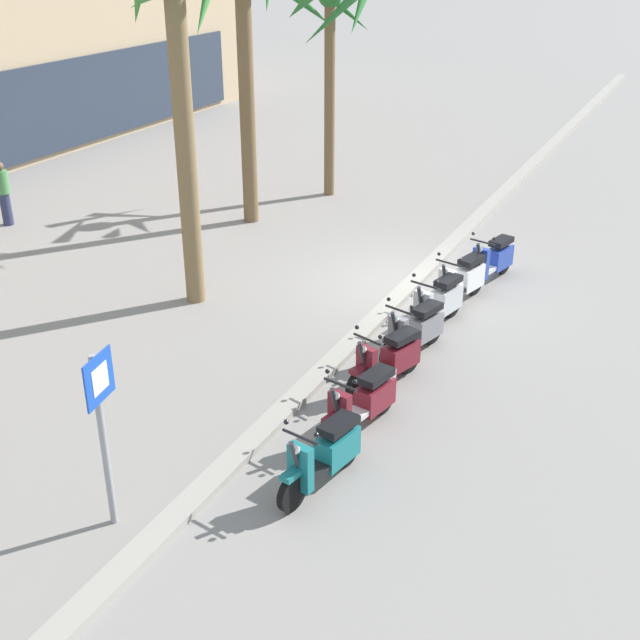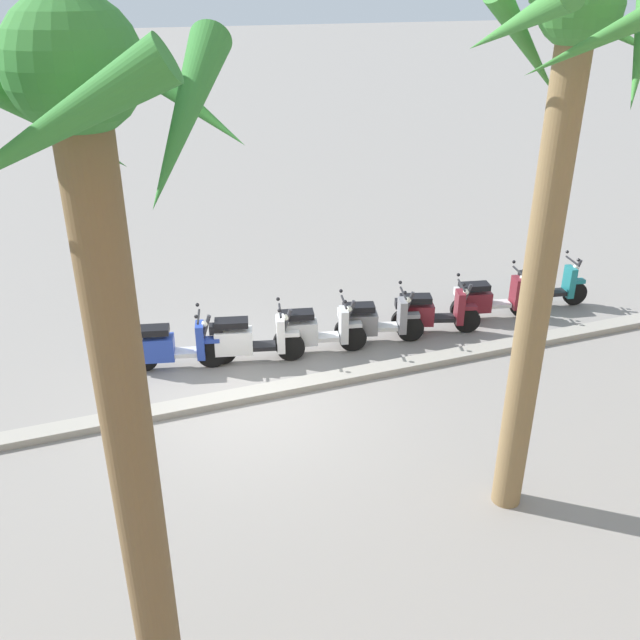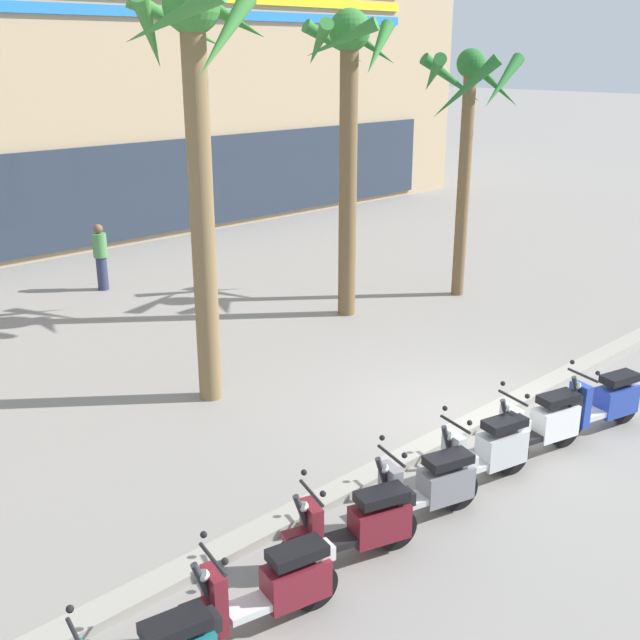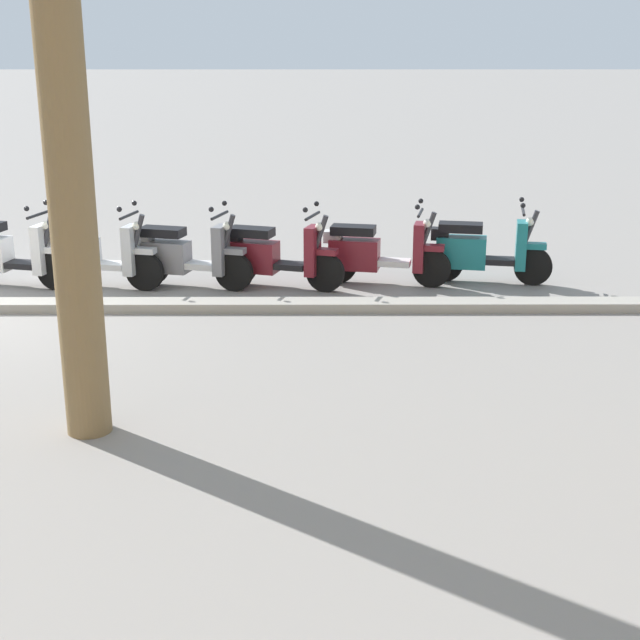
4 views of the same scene
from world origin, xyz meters
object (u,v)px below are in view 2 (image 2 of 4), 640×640
Objects in this scene: scooter_maroon_tail_end at (487,299)px; scooter_maroon_second_in_line at (430,313)px; palm_tree_far_corner at (105,276)px; scooter_white_mid_centre at (248,340)px; scooter_teal_lead_nearest at (544,288)px; scooter_silver_gap_after_mid at (313,331)px; scooter_grey_last_in_row at (373,321)px; scooter_blue_mid_front at (169,346)px; palm_tree_mid_walkway at (559,148)px.

scooter_maroon_tail_end is 1.42m from scooter_maroon_second_in_line.
scooter_maroon_tail_end is at bearing -173.64° from scooter_maroon_second_in_line.
scooter_white_mid_centre is at bearing -110.98° from palm_tree_far_corner.
scooter_teal_lead_nearest and scooter_silver_gap_after_mid have the same top height.
scooter_teal_lead_nearest is at bearing -177.43° from scooter_silver_gap_after_mid.
scooter_grey_last_in_row is at bearing 3.09° from scooter_maroon_tail_end.
scooter_blue_mid_front is at bearing -1.38° from scooter_maroon_tail_end.
scooter_teal_lead_nearest is at bearing -175.15° from scooter_maroon_second_in_line.
scooter_maroon_second_in_line is at bearing 176.45° from scooter_blue_mid_front.
scooter_grey_last_in_row is 0.26× the size of palm_tree_mid_walkway.
palm_tree_mid_walkway is (4.22, 5.03, 4.30)m from scooter_teal_lead_nearest.
scooter_maroon_second_in_line is 0.99× the size of scooter_silver_gap_after_mid.
scooter_maroon_tail_end is 1.03× the size of scooter_silver_gap_after_mid.
scooter_silver_gap_after_mid is 0.27× the size of palm_tree_mid_walkway.
palm_tree_mid_walkway is (-4.77, -1.56, 0.16)m from palm_tree_far_corner.
scooter_grey_last_in_row is 1.23m from scooter_silver_gap_after_mid.
scooter_maroon_tail_end is 10.78m from palm_tree_far_corner.
scooter_blue_mid_front is 0.26× the size of palm_tree_mid_walkway.
scooter_maroon_tail_end is at bearing -119.26° from palm_tree_mid_walkway.
scooter_maroon_tail_end is 1.03× the size of scooter_white_mid_centre.
scooter_grey_last_in_row is (1.22, -0.02, 0.00)m from scooter_maroon_second_in_line.
scooter_grey_last_in_row and scooter_white_mid_centre have the same top height.
scooter_maroon_second_in_line is 2.45m from scooter_silver_gap_after_mid.
scooter_white_mid_centre is at bearing -3.21° from scooter_silver_gap_after_mid.
scooter_blue_mid_front is 7.62m from palm_tree_mid_walkway.
scooter_silver_gap_after_mid is at bearing 2.57° from scooter_teal_lead_nearest.
palm_tree_far_corner reaches higher than scooter_maroon_tail_end.
scooter_blue_mid_front is 0.27× the size of palm_tree_far_corner.
scooter_blue_mid_front is (1.39, -0.24, -0.01)m from scooter_white_mid_centre.
scooter_teal_lead_nearest is at bearing -130.05° from palm_tree_mid_walkway.
palm_tree_mid_walkway is (-1.09, 4.79, 4.28)m from scooter_silver_gap_after_mid.
scooter_maroon_second_in_line is at bearing -134.02° from palm_tree_far_corner.
palm_tree_mid_walkway is (1.36, 4.78, 4.31)m from scooter_maroon_second_in_line.
scooter_silver_gap_after_mid is at bearing 0.49° from scooter_grey_last_in_row.
scooter_blue_mid_front is (7.92, -0.07, 0.01)m from scooter_teal_lead_nearest.
scooter_blue_mid_front is at bearing -3.55° from scooter_maroon_second_in_line.
palm_tree_far_corner is (3.68, 6.34, 4.12)m from scooter_silver_gap_after_mid.
scooter_maroon_tail_end and scooter_blue_mid_front have the same top height.
scooter_silver_gap_after_mid is (1.23, 0.01, 0.02)m from scooter_grey_last_in_row.
scooter_teal_lead_nearest is 4.09m from scooter_grey_last_in_row.
scooter_maroon_tail_end is at bearing -177.74° from scooter_silver_gap_after_mid.
scooter_grey_last_in_row is at bearing -179.51° from scooter_silver_gap_after_mid.
scooter_white_mid_centre is at bearing 1.49° from scooter_teal_lead_nearest.
scooter_maroon_second_in_line is at bearing 179.27° from scooter_grey_last_in_row.
scooter_blue_mid_front is (2.61, -0.31, -0.01)m from scooter_silver_gap_after_mid.
scooter_teal_lead_nearest is 1.46m from scooter_maroon_tail_end.
scooter_blue_mid_front is at bearing -54.01° from palm_tree_mid_walkway.
palm_tree_far_corner is at bearing 45.98° from scooter_maroon_second_in_line.
scooter_maroon_tail_end is 7.11m from palm_tree_mid_walkway.
scooter_white_mid_centre is (2.45, -0.06, 0.02)m from scooter_grey_last_in_row.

